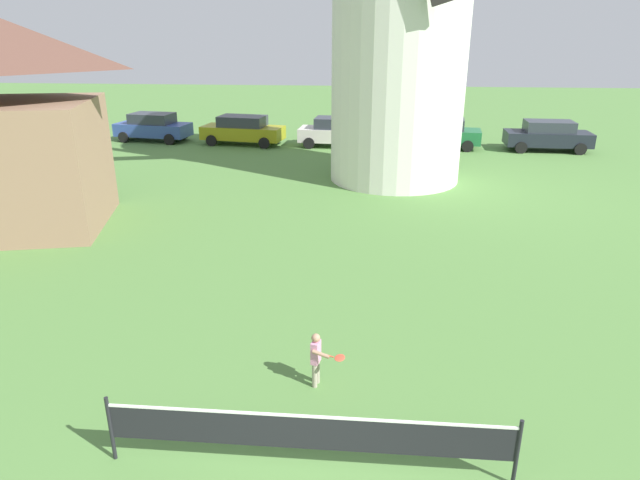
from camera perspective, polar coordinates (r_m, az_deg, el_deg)
name	(u,v)px	position (r m, az deg, el deg)	size (l,w,h in m)	color
tennis_net	(308,433)	(8.46, -1.24, -19.00)	(5.93, 0.06, 1.10)	black
player_far	(317,357)	(10.21, -0.28, -11.78)	(0.65, 0.57, 1.05)	#9E937F
parked_car_blue	(153,127)	(33.83, -16.63, 10.99)	(4.35, 2.36, 1.56)	#334C99
parked_car_mustard	(243,130)	(31.75, -7.86, 11.06)	(4.67, 2.40, 1.56)	#999919
parked_car_cream	(336,132)	(30.88, 1.65, 10.96)	(4.08, 2.12, 1.56)	silver
parked_car_green	(441,133)	(31.23, 12.20, 10.63)	(4.32, 2.28, 1.56)	#1E6638
parked_car_black	(548,135)	(32.05, 22.17, 9.83)	(4.36, 2.03, 1.56)	#1E232D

